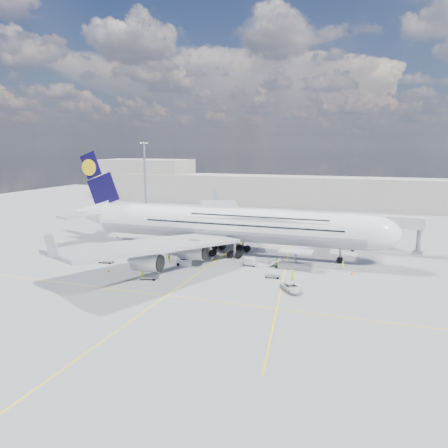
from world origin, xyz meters
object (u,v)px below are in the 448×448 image
(light_mast, at_px, (145,180))
(service_van, at_px, (292,288))
(dolly_row_b, at_px, (145,260))
(cone_wing_right_inner, at_px, (213,259))
(catering_truck_inner, at_px, (195,229))
(cone_wing_right_outer, at_px, (109,271))
(dolly_nose_near, at_px, (250,262))
(catering_truck_outer, at_px, (197,218))
(dolly_back, at_px, (106,261))
(crew_van, at_px, (293,275))
(dolly_row_a, at_px, (107,253))
(cone_wing_left_inner, at_px, (206,244))
(cone_wing_left_outer, at_px, (231,234))
(cone_nose, at_px, (352,273))
(crew_tug, at_px, (142,275))
(dolly_row_c, at_px, (149,277))
(dolly_nose_far, at_px, (273,276))
(crew_nose, at_px, (343,266))
(jet_bridge, at_px, (367,223))
(crew_loader, at_px, (277,263))
(baggage_tug, at_px, (184,262))
(crew_wing, at_px, (169,258))
(cone_tail, at_px, (118,237))

(light_mast, xyz_separation_m, service_van, (58.84, -56.41, -12.51))
(dolly_row_b, bearing_deg, cone_wing_right_inner, 9.03)
(catering_truck_inner, height_order, cone_wing_right_outer, catering_truck_inner)
(service_van, relative_size, cone_wing_right_outer, 9.60)
(dolly_nose_near, relative_size, service_van, 0.55)
(service_van, bearing_deg, catering_truck_outer, 88.86)
(dolly_back, height_order, crew_van, crew_van)
(dolly_row_a, height_order, cone_wing_left_inner, dolly_row_a)
(cone_wing_left_outer, bearing_deg, cone_nose, -40.49)
(light_mast, relative_size, crew_tug, 15.29)
(dolly_row_c, height_order, catering_truck_inner, catering_truck_inner)
(dolly_nose_near, height_order, crew_tug, crew_tug)
(dolly_nose_far, bearing_deg, catering_truck_inner, 123.79)
(dolly_row_b, bearing_deg, crew_nose, -10.45)
(dolly_row_b, xyz_separation_m, cone_wing_right_inner, (12.08, 7.80, -0.78))
(dolly_nose_far, bearing_deg, cone_wing_right_outer, -176.36)
(cone_wing_right_outer, bearing_deg, jet_bridge, 34.85)
(dolly_back, bearing_deg, dolly_nose_far, -3.61)
(catering_truck_inner, height_order, crew_loader, catering_truck_inner)
(light_mast, bearing_deg, baggage_tug, -53.52)
(dolly_row_a, distance_m, dolly_back, 4.86)
(dolly_back, height_order, crew_loader, crew_loader)
(crew_wing, bearing_deg, crew_loader, -72.85)
(cone_nose, distance_m, cone_wing_right_outer, 46.69)
(dolly_row_c, xyz_separation_m, crew_tug, (-1.08, -0.50, 0.46))
(cone_nose, bearing_deg, catering_truck_inner, 150.03)
(baggage_tug, xyz_separation_m, cone_nose, (32.74, 4.68, -0.50))
(dolly_row_b, height_order, service_van, dolly_row_b)
(dolly_row_a, relative_size, cone_wing_left_inner, 4.50)
(crew_wing, distance_m, crew_tug, 13.06)
(jet_bridge, relative_size, crew_loader, 9.85)
(crew_loader, height_order, cone_tail, crew_loader)
(dolly_row_a, xyz_separation_m, catering_truck_outer, (1.78, 47.25, 0.68))
(crew_wing, relative_size, cone_wing_left_inner, 2.54)
(catering_truck_inner, xyz_separation_m, catering_truck_outer, (-7.27, 18.85, -0.06))
(dolly_nose_far, relative_size, crew_loader, 1.55)
(light_mast, relative_size, catering_truck_outer, 4.15)
(crew_van, bearing_deg, service_van, 172.88)
(jet_bridge, relative_size, dolly_row_b, 5.40)
(dolly_row_a, relative_size, cone_tail, 4.75)
(crew_wing, bearing_deg, cone_wing_right_inner, -55.48)
(cone_wing_left_inner, bearing_deg, baggage_tug, -82.12)
(crew_van, distance_m, cone_tail, 55.62)
(cone_wing_left_inner, xyz_separation_m, cone_wing_right_outer, (-9.26, -28.14, -0.05))
(crew_loader, bearing_deg, cone_wing_right_inner, -128.71)
(cone_wing_right_inner, bearing_deg, cone_wing_right_outer, -137.05)
(baggage_tug, bearing_deg, cone_wing_left_inner, 102.24)
(dolly_row_c, relative_size, cone_wing_left_inner, 5.75)
(jet_bridge, distance_m, crew_loader, 25.50)
(crew_wing, distance_m, cone_wing_right_inner, 9.37)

